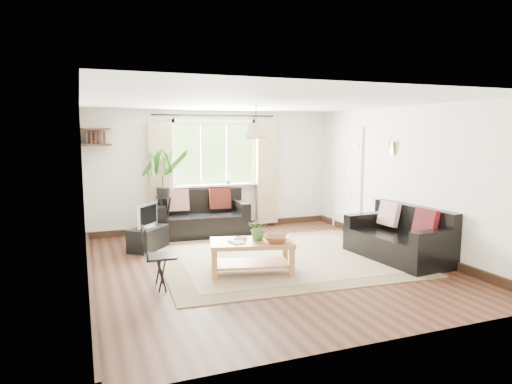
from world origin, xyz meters
name	(u,v)px	position (x,y,z in m)	size (l,w,h in m)	color
floor	(266,264)	(0.00, 0.00, 0.00)	(5.50, 5.50, 0.00)	black
ceiling	(266,102)	(0.00, 0.00, 2.40)	(5.50, 5.50, 0.00)	white
wall_back	(214,171)	(0.00, 2.75, 1.20)	(5.00, 0.02, 2.40)	beige
wall_front	(380,218)	(0.00, -2.75, 1.20)	(5.00, 0.02, 2.40)	beige
wall_left	(84,193)	(-2.50, 0.00, 1.20)	(0.02, 5.50, 2.40)	beige
wall_right	(405,179)	(2.50, 0.00, 1.20)	(0.02, 5.50, 2.40)	beige
rug	(281,258)	(0.35, 0.21, 0.01)	(3.70, 3.17, 0.02)	#BDAE92
window	(215,153)	(0.00, 2.71, 1.55)	(2.50, 0.16, 2.16)	white
door	(347,181)	(2.47, 1.70, 1.00)	(0.06, 0.96, 2.06)	silver
corner_shelf	(96,137)	(-2.25, 2.50, 1.89)	(0.50, 0.50, 0.34)	black
pendant_lamp	(256,127)	(0.00, 0.40, 2.05)	(0.36, 0.36, 0.54)	beige
wall_sconce	(391,146)	(2.43, 0.30, 1.74)	(0.12, 0.12, 0.28)	beige
sofa_back	(201,214)	(-0.42, 2.25, 0.41)	(1.75, 0.88, 0.82)	black
sofa_right	(398,235)	(2.02, -0.47, 0.39)	(0.83, 1.67, 0.79)	black
coffee_table	(252,257)	(-0.35, -0.33, 0.23)	(1.15, 0.62, 0.47)	#935E30
table_plant	(259,228)	(-0.23, -0.31, 0.64)	(0.31, 0.27, 0.34)	#3A702C
bowl	(276,239)	(-0.05, -0.52, 0.51)	(0.36, 0.36, 0.09)	brown
book_a	(231,243)	(-0.66, -0.36, 0.48)	(0.18, 0.24, 0.02)	white
book_b	(235,238)	(-0.54, -0.15, 0.48)	(0.16, 0.22, 0.02)	#5C2824
tv_stand	(148,238)	(-1.52, 1.52, 0.19)	(0.72, 0.40, 0.39)	black
tv	(147,215)	(-1.52, 1.52, 0.60)	(0.55, 0.18, 0.42)	#A5A5AA
palm_stand	(163,193)	(-1.10, 2.37, 0.83)	(0.65, 0.65, 1.67)	black
folding_chair	(160,257)	(-1.64, -0.47, 0.40)	(0.41, 0.41, 0.80)	black
sill_plant	(228,177)	(0.25, 2.63, 1.06)	(0.14, 0.10, 0.27)	#2D6023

